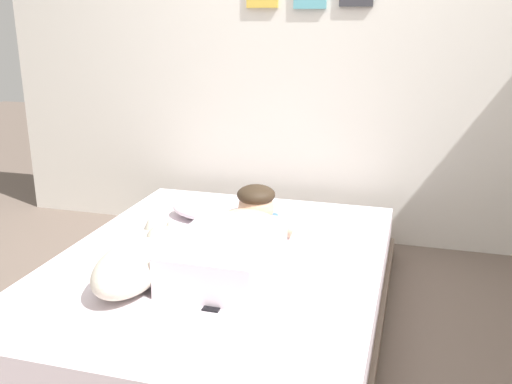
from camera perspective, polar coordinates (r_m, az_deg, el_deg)
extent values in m
plane|color=#66564C|center=(2.61, -1.95, -15.64)|extent=(12.33, 12.33, 0.00)
cube|color=silver|center=(3.66, 5.33, 14.59)|extent=(4.17, 0.10, 2.50)
cube|color=#726051|center=(2.87, -3.65, -11.21)|extent=(1.57, 2.02, 0.10)
cube|color=silver|center=(2.80, -3.71, -8.49)|extent=(1.53, 1.96, 0.20)
ellipsoid|color=silver|center=(3.26, -3.97, -1.71)|extent=(0.52, 0.32, 0.11)
cube|color=silver|center=(2.57, -3.08, -6.28)|extent=(0.42, 0.64, 0.18)
ellipsoid|color=#D8AD8E|center=(2.86, -0.88, -3.30)|extent=(0.32, 0.20, 0.16)
sphere|color=#D8AD8E|center=(2.99, 0.01, -1.55)|extent=(0.19, 0.19, 0.19)
ellipsoid|color=#332619|center=(2.97, 0.01, -0.27)|extent=(0.20, 0.20, 0.10)
cylinder|color=#D8AD8E|center=(3.02, -1.93, -2.75)|extent=(0.23, 0.07, 0.14)
cylinder|color=#D8AD8E|center=(2.97, 1.76, -3.11)|extent=(0.23, 0.07, 0.14)
ellipsoid|color=beige|center=(2.47, -12.36, -7.34)|extent=(0.26, 0.48, 0.20)
sphere|color=beige|center=(2.67, -9.38, -4.83)|extent=(0.15, 0.15, 0.15)
cone|color=#A79F8E|center=(2.69, -10.65, -3.12)|extent=(0.05, 0.05, 0.05)
cone|color=#A79F8E|center=(2.65, -8.70, -3.34)|extent=(0.05, 0.05, 0.05)
cylinder|color=teal|center=(3.12, 1.40, -2.94)|extent=(0.09, 0.09, 0.07)
torus|color=teal|center=(3.10, 2.42, -3.04)|extent=(0.05, 0.01, 0.05)
cube|color=black|center=(2.35, -4.06, -10.98)|extent=(0.07, 0.14, 0.01)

